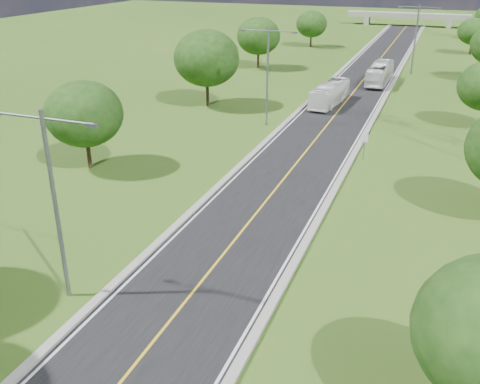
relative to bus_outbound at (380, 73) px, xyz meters
The scene contains 16 objects.
ground 9.76m from the bus_outbound, 104.48° to the right, with size 260.00×260.00×0.00m, color #305317.
road 4.37m from the bus_outbound, 125.83° to the right, with size 8.00×150.00×0.06m, color black.
curb_left 7.58m from the bus_outbound, 153.37° to the right, with size 0.50×150.00×0.22m, color gray.
curb_right 4.05m from the bus_outbound, 61.19° to the right, with size 0.50×150.00×0.22m, color gray.
speed_limit_sign 31.48m from the bus_outbound, 84.92° to the right, with size 0.55×0.09×2.40m.
overpass 70.71m from the bus_outbound, 91.96° to the left, with size 30.00×3.00×3.20m.
streetlight_near_left 58.13m from the bus_outbound, 98.35° to the right, with size 5.90×0.25×10.00m.
streetlight_mid_left 26.14m from the bus_outbound, 109.07° to the right, with size 5.90×0.25×10.00m.
streetlight_far_right 10.38m from the bus_outbound, 67.50° to the left, with size 5.90×0.25×10.00m.
tree_lb 45.37m from the bus_outbound, 114.01° to the right, with size 6.30×6.30×7.33m.
tree_lc 26.34m from the bus_outbound, 132.00° to the right, with size 7.56×7.56×8.79m.
tree_ld 20.26m from the bus_outbound, 166.50° to the left, with size 6.72×6.72×7.82m.
tree_le 33.40m from the bus_outbound, 120.55° to the left, with size 5.88×5.88×6.84m.
tree_re 33.05m from the bus_outbound, 68.48° to the left, with size 5.46×5.46×6.35m.
bus_outbound is the anchor object (origin of this frame).
bus_inbound 14.37m from the bus_outbound, 106.27° to the right, with size 2.21×9.44×2.63m, color white.
Camera 1 is at (10.77, -6.73, 16.34)m, focal length 40.00 mm.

